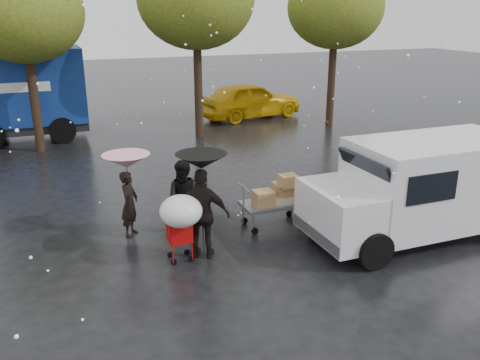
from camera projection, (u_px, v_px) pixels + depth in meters
name	position (u px, v px, depth m)	size (l,w,h in m)	color
ground	(225.00, 251.00, 10.79)	(90.00, 90.00, 0.00)	black
person_pink	(130.00, 204.00, 11.36)	(0.55, 0.36, 1.51)	black
person_middle	(185.00, 199.00, 11.25)	(0.86, 0.67, 1.77)	black
person_black	(203.00, 214.00, 10.27)	(1.11, 0.46, 1.90)	black
umbrella_pink	(126.00, 161.00, 11.04)	(1.05, 1.05, 1.90)	#4C4C4C
umbrella_black	(201.00, 161.00, 9.91)	(1.03, 1.03, 2.22)	#4C4C4C
vendor_cart	(277.00, 196.00, 11.89)	(1.52, 0.80, 1.27)	slate
shopping_cart	(181.00, 215.00, 9.95)	(0.84, 0.84, 1.46)	red
white_van	(421.00, 187.00, 11.20)	(4.91, 2.18, 2.20)	silver
box_ground_near	(349.00, 214.00, 12.09)	(0.56, 0.44, 0.50)	olive
box_ground_far	(314.00, 212.00, 12.42)	(0.46, 0.36, 0.36)	olive
yellow_taxi	(250.00, 100.00, 23.70)	(1.99, 4.96, 1.69)	#D8A30B
tree_row	(115.00, 5.00, 17.83)	(21.60, 4.40, 7.12)	black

